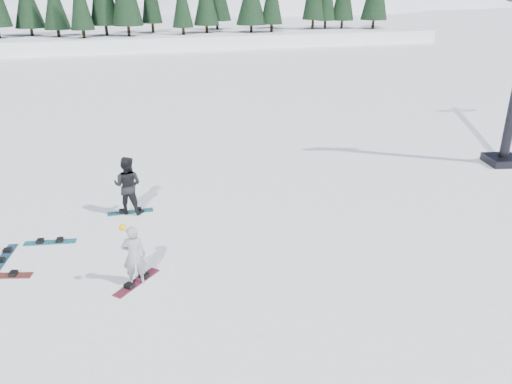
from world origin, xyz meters
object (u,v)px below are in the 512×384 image
at_px(snowboarder_man, 128,185).
at_px(snowboard_loose_b, 3,276).
at_px(snowboarder_woman, 134,255).
at_px(snowboard_loose_c, 50,242).
at_px(snowboard_loose_a, 4,257).

relative_size(snowboarder_man, snowboard_loose_b, 1.32).
bearing_deg(snowboard_loose_b, snowboarder_woman, -7.17).
distance_m(snowboard_loose_c, snowboard_loose_b, 1.94).
bearing_deg(snowboard_loose_b, snowboarder_man, 56.85).
relative_size(snowboarder_woman, snowboarder_man, 0.90).
bearing_deg(snowboard_loose_c, snowboarder_woman, -42.83).
bearing_deg(snowboard_loose_b, snowboard_loose_c, 71.76).
height_order(snowboarder_woman, snowboard_loose_c, snowboarder_woman).
height_order(snowboarder_woman, snowboard_loose_b, snowboarder_woman).
bearing_deg(snowboarder_woman, snowboarder_man, -86.22).
relative_size(snowboarder_woman, snowboard_loose_c, 1.18).
distance_m(snowboarder_woman, snowboard_loose_b, 3.71).
distance_m(snowboarder_man, snowboard_loose_c, 3.03).
bearing_deg(snowboarder_woman, snowboard_loose_b, -16.48).
xyz_separation_m(snowboarder_woman, snowboard_loose_a, (-3.43, 2.47, -0.81)).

